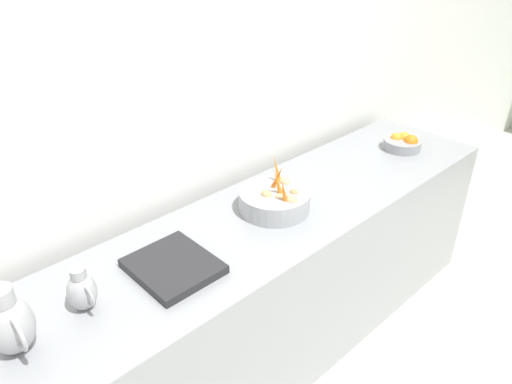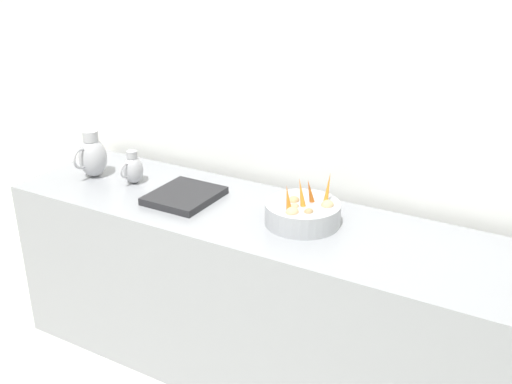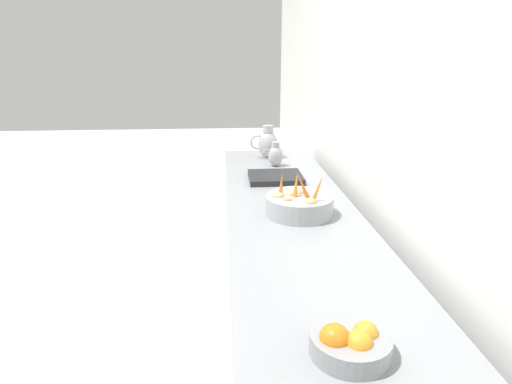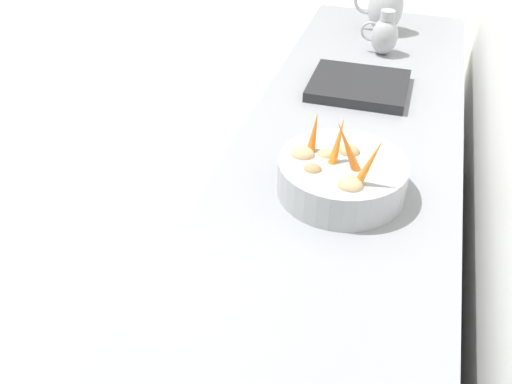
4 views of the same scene
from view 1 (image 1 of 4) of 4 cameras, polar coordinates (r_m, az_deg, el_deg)
The scene contains 7 objects.
tile_wall_left at distance 2.70m, azimuth 2.79°, elevation 16.37°, with size 0.10×8.18×3.00m, color white.
prep_counter at distance 2.58m, azimuth 1.68°, elevation -10.93°, with size 0.68×2.92×0.89m, color gray.
vegetable_colander at distance 2.33m, azimuth 2.24°, elevation -0.90°, with size 0.34×0.34×0.23m.
orange_bowl at distance 3.09m, azimuth 16.85°, elevation 5.54°, with size 0.22×0.22×0.10m.
metal_pitcher_tall at distance 1.77m, azimuth -26.90°, elevation -13.61°, with size 0.21×0.15×0.25m.
metal_pitcher_short at distance 1.86m, azimuth -19.73°, elevation -10.84°, with size 0.15×0.10×0.18m.
counter_sink_basin at distance 1.99m, azimuth -9.68°, elevation -8.57°, with size 0.34×0.30×0.04m, color #232326.
Camera 1 is at (-0.13, -1.14, 2.12)m, focal length 34.11 mm.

